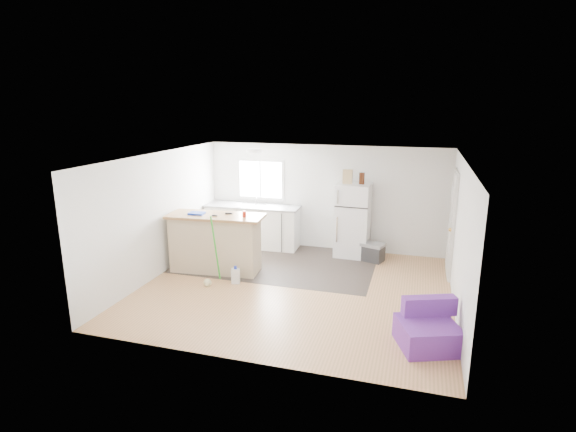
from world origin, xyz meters
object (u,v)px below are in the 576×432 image
object	(u,v)px
bottle_right	(363,178)
kitchen_cabinets	(253,225)
refrigerator	(353,220)
red_cup	(244,214)
cooler	(371,252)
cleaner_jug	(236,276)
peninsula	(215,243)
blue_tray	(197,213)
cardboard_box	(348,177)
bottle_left	(361,178)
purple_seat	(428,330)
mop	(210,274)

from	to	relation	value
bottle_right	kitchen_cabinets	bearing A→B (deg)	178.94
refrigerator	red_cup	bearing A→B (deg)	-134.85
cooler	cleaner_jug	xyz separation A→B (m)	(-2.31, -2.00, -0.05)
kitchen_cabinets	cleaner_jug	size ratio (longest dim) A/B	6.53
peninsula	blue_tray	bearing A→B (deg)	-175.04
cardboard_box	bottle_left	size ratio (longest dim) A/B	1.20
peninsula	bottle_right	world-z (taller)	bottle_right
purple_seat	mop	world-z (taller)	mop
kitchen_cabinets	bottle_left	bearing A→B (deg)	-3.31
cooler	mop	bearing A→B (deg)	-122.28
blue_tray	bottle_left	size ratio (longest dim) A/B	1.20
peninsula	mop	bearing A→B (deg)	-78.23
cleaner_jug	red_cup	world-z (taller)	red_cup
purple_seat	red_cup	bearing A→B (deg)	131.10
red_cup	bottle_right	world-z (taller)	bottle_right
cooler	purple_seat	bearing A→B (deg)	-52.45
cleaner_jug	cardboard_box	xyz separation A→B (m)	(1.71, 2.19, 1.62)
refrigerator	red_cup	distance (m)	2.57
blue_tray	bottle_right	bearing A→B (deg)	30.03
refrigerator	mop	bearing A→B (deg)	-130.61
refrigerator	kitchen_cabinets	bearing A→B (deg)	-178.28
kitchen_cabinets	mop	distance (m)	2.50
cleaner_jug	cooler	bearing A→B (deg)	26.20
refrigerator	purple_seat	bearing A→B (deg)	-63.63
purple_seat	bottle_right	distance (m)	4.07
cleaner_jug	red_cup	size ratio (longest dim) A/B	2.86
purple_seat	cleaner_jug	size ratio (longest dim) A/B	2.86
red_cup	kitchen_cabinets	bearing A→B (deg)	106.00
blue_tray	cleaner_jug	bearing A→B (deg)	-24.38
refrigerator	bottle_left	distance (m)	0.95
red_cup	cardboard_box	xyz separation A→B (m)	(1.71, 1.69, 0.54)
kitchen_cabinets	purple_seat	distance (m)	5.32
purple_seat	mop	size ratio (longest dim) A/B	0.71
cardboard_box	bottle_left	xyz separation A→B (m)	(0.28, 0.00, -0.02)
bottle_right	purple_seat	bearing A→B (deg)	-67.99
cooler	purple_seat	xyz separation A→B (m)	(1.14, -3.30, 0.03)
bottle_left	bottle_right	xyz separation A→B (m)	(0.05, 0.01, 0.00)
cooler	red_cup	world-z (taller)	red_cup
refrigerator	cleaner_jug	bearing A→B (deg)	-127.62
red_cup	blue_tray	distance (m)	0.99
purple_seat	mop	bearing A→B (deg)	143.27
purple_seat	cardboard_box	world-z (taller)	cardboard_box
mop	bottle_right	distance (m)	3.78
kitchen_cabinets	bottle_left	size ratio (longest dim) A/B	8.96
kitchen_cabinets	blue_tray	world-z (taller)	kitchen_cabinets
refrigerator	mop	xyz separation A→B (m)	(-2.27, -2.47, -0.58)
cardboard_box	mop	bearing A→B (deg)	-131.30
bottle_right	red_cup	bearing A→B (deg)	-140.18
refrigerator	mop	distance (m)	3.40
cardboard_box	blue_tray	bearing A→B (deg)	-147.18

